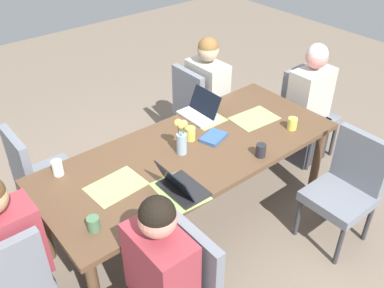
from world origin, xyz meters
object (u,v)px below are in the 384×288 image
at_px(chair_head_right_left_far, 305,108).
at_px(coffee_mug_near_right, 57,168).
at_px(coffee_mug_centre_left, 94,224).
at_px(person_near_left_near, 162,288).
at_px(flower_vase, 181,137).
at_px(coffee_mug_near_left, 190,134).
at_px(laptop_near_left_near, 181,187).
at_px(chair_far_right_far, 39,174).
at_px(dining_table, 192,157).
at_px(book_red_cover, 214,137).
at_px(coffee_mug_centre_right, 292,124).
at_px(chair_near_right_mid, 347,185).
at_px(person_far_right_near, 207,103).
at_px(laptop_far_right_near, 200,111).
at_px(person_head_left_left_mid, 13,266).
at_px(person_head_right_left_far, 307,111).
at_px(coffee_mug_far_left, 261,150).
at_px(chair_far_right_near, 197,105).
at_px(chair_head_left_left_mid, 9,283).

distance_m(chair_head_right_left_far, coffee_mug_near_right, 2.43).
bearing_deg(coffee_mug_centre_left, person_near_left_near, -70.47).
distance_m(flower_vase, coffee_mug_near_left, 0.20).
bearing_deg(laptop_near_left_near, chair_far_right_far, 117.08).
bearing_deg(dining_table, book_red_cover, 1.80).
bearing_deg(flower_vase, chair_head_right_left_far, 3.40).
bearing_deg(coffee_mug_centre_right, chair_near_right_mid, -86.32).
xyz_separation_m(person_far_right_near, flower_vase, (-0.89, -0.74, 0.36)).
bearing_deg(laptop_near_left_near, book_red_cover, 29.68).
xyz_separation_m(flower_vase, coffee_mug_near_right, (-0.80, 0.33, -0.09)).
height_order(chair_far_right_far, laptop_far_right_near, laptop_far_right_near).
height_order(person_head_left_left_mid, chair_far_right_far, person_head_left_left_mid).
distance_m(person_near_left_near, person_head_left_left_mid, 0.90).
height_order(person_near_left_near, laptop_far_right_near, person_near_left_near).
bearing_deg(person_head_right_left_far, person_head_left_left_mid, -178.81).
xyz_separation_m(coffee_mug_near_right, coffee_mug_far_left, (1.22, -0.72, -0.01)).
bearing_deg(person_head_left_left_mid, person_far_right_near, 19.56).
distance_m(laptop_far_right_near, coffee_mug_near_left, 0.36).
relative_size(person_far_right_near, coffee_mug_centre_right, 12.39).
relative_size(person_head_left_left_mid, coffee_mug_near_left, 11.36).
distance_m(chair_far_right_near, flower_vase, 1.21).
bearing_deg(coffee_mug_centre_left, chair_far_right_far, 87.84).
relative_size(flower_vase, coffee_mug_centre_left, 3.06).
bearing_deg(coffee_mug_far_left, dining_table, 131.63).
height_order(chair_head_left_left_mid, coffee_mug_far_left, chair_head_left_left_mid).
distance_m(coffee_mug_near_right, book_red_cover, 1.16).
distance_m(coffee_mug_centre_left, coffee_mug_centre_right, 1.74).
relative_size(person_head_right_left_far, laptop_far_right_near, 3.73).
height_order(chair_head_right_left_far, person_far_right_near, person_far_right_near).
relative_size(chair_head_left_left_mid, laptop_near_left_near, 2.81).
xyz_separation_m(chair_head_left_left_mid, laptop_near_left_near, (1.09, -0.23, 0.29)).
relative_size(chair_head_right_left_far, flower_vase, 3.25).
height_order(chair_far_right_far, coffee_mug_near_left, chair_far_right_far).
relative_size(dining_table, chair_head_right_left_far, 2.55).
bearing_deg(person_near_left_near, coffee_mug_near_left, 43.15).
bearing_deg(chair_near_right_mid, book_red_cover, 126.35).
xyz_separation_m(coffee_mug_near_left, coffee_mug_near_right, (-0.96, 0.24, 0.00)).
relative_size(dining_table, chair_far_right_far, 2.55).
distance_m(chair_far_right_near, chair_near_right_mid, 1.65).
height_order(chair_head_right_left_far, coffee_mug_centre_left, chair_head_right_left_far).
relative_size(person_near_left_near, laptop_far_right_near, 3.73).
distance_m(person_near_left_near, person_head_right_left_far, 2.36).
bearing_deg(person_near_left_near, chair_far_right_far, 94.55).
bearing_deg(laptop_far_right_near, book_red_cover, -113.65).
height_order(chair_far_right_far, flower_vase, flower_vase).
bearing_deg(laptop_far_right_near, chair_head_left_left_mid, -166.65).
distance_m(person_head_left_left_mid, coffee_mug_centre_left, 0.57).
bearing_deg(chair_far_right_near, person_head_left_left_mid, -158.39).
relative_size(person_near_left_near, coffee_mug_centre_right, 12.39).
distance_m(chair_head_left_left_mid, coffee_mug_centre_left, 0.60).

